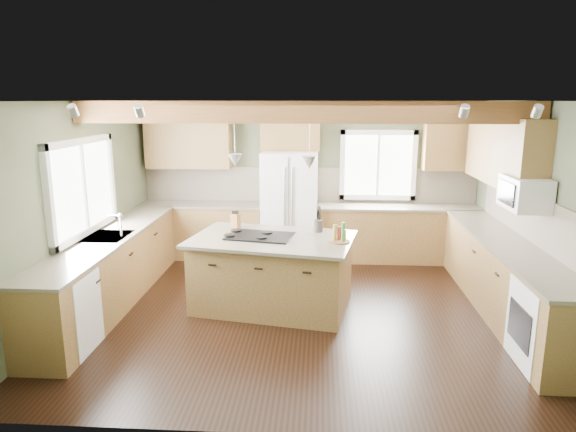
{
  "coord_description": "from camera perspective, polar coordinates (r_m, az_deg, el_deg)",
  "views": [
    {
      "loc": [
        0.19,
        -6.1,
        2.62
      ],
      "look_at": [
        -0.21,
        0.3,
        1.16
      ],
      "focal_mm": 32.0,
      "sensor_mm": 36.0,
      "label": 1
    }
  ],
  "objects": [
    {
      "name": "floor",
      "position": [
        6.64,
        1.7,
        -10.39
      ],
      "size": [
        5.6,
        5.6,
        0.0
      ],
      "primitive_type": "plane",
      "color": "black",
      "rests_on": "ground"
    },
    {
      "name": "ceiling",
      "position": [
        6.1,
        1.86,
        12.66
      ],
      "size": [
        5.6,
        5.6,
        0.0
      ],
      "primitive_type": "plane",
      "rotation": [
        3.14,
        0.0,
        0.0
      ],
      "color": "silver",
      "rests_on": "wall_back"
    },
    {
      "name": "wall_back",
      "position": [
        8.7,
        2.31,
        4.12
      ],
      "size": [
        5.6,
        0.0,
        5.6
      ],
      "primitive_type": "plane",
      "rotation": [
        1.57,
        0.0,
        0.0
      ],
      "color": "#414833",
      "rests_on": "ground"
    },
    {
      "name": "wall_left",
      "position": [
        6.92,
        -22.08,
        0.9
      ],
      "size": [
        0.0,
        5.0,
        5.0
      ],
      "primitive_type": "plane",
      "rotation": [
        1.57,
        0.0,
        1.57
      ],
      "color": "#414833",
      "rests_on": "ground"
    },
    {
      "name": "wall_right",
      "position": [
        6.77,
        26.21,
        0.26
      ],
      "size": [
        0.0,
        5.0,
        5.0
      ],
      "primitive_type": "plane",
      "rotation": [
        1.57,
        0.0,
        -1.57
      ],
      "color": "#414833",
      "rests_on": "ground"
    },
    {
      "name": "ceiling_beam",
      "position": [
        6.21,
        1.88,
        11.46
      ],
      "size": [
        5.55,
        0.26,
        0.26
      ],
      "primitive_type": "cube",
      "color": "brown",
      "rests_on": "ceiling"
    },
    {
      "name": "soffit_trim",
      "position": [
        8.5,
        2.37,
        12.3
      ],
      "size": [
        5.55,
        0.2,
        0.1
      ],
      "primitive_type": "cube",
      "color": "brown",
      "rests_on": "ceiling"
    },
    {
      "name": "backsplash_back",
      "position": [
        8.7,
        2.31,
        3.52
      ],
      "size": [
        5.58,
        0.03,
        0.58
      ],
      "primitive_type": "cube",
      "color": "brown",
      "rests_on": "wall_back"
    },
    {
      "name": "backsplash_right",
      "position": [
        6.82,
        25.86,
        -0.38
      ],
      "size": [
        0.03,
        3.7,
        0.58
      ],
      "primitive_type": "cube",
      "color": "brown",
      "rests_on": "wall_right"
    },
    {
      "name": "base_cab_back_left",
      "position": [
        8.81,
        -9.51,
        -1.66
      ],
      "size": [
        2.02,
        0.6,
        0.88
      ],
      "primitive_type": "cube",
      "color": "brown",
      "rests_on": "floor"
    },
    {
      "name": "counter_back_left",
      "position": [
        8.71,
        -9.62,
        1.27
      ],
      "size": [
        2.06,
        0.64,
        0.04
      ],
      "primitive_type": "cube",
      "color": "#4C4438",
      "rests_on": "base_cab_back_left"
    },
    {
      "name": "base_cab_back_right",
      "position": [
        8.68,
        12.1,
        -1.99
      ],
      "size": [
        2.62,
        0.6,
        0.88
      ],
      "primitive_type": "cube",
      "color": "brown",
      "rests_on": "floor"
    },
    {
      "name": "counter_back_right",
      "position": [
        8.58,
        12.25,
        0.98
      ],
      "size": [
        2.66,
        0.64,
        0.04
      ],
      "primitive_type": "cube",
      "color": "#4C4438",
      "rests_on": "base_cab_back_right"
    },
    {
      "name": "base_cab_left",
      "position": [
        7.06,
        -19.11,
        -5.87
      ],
      "size": [
        0.6,
        3.7,
        0.88
      ],
      "primitive_type": "cube",
      "color": "brown",
      "rests_on": "floor"
    },
    {
      "name": "counter_left",
      "position": [
        6.93,
        -19.39,
        -2.26
      ],
      "size": [
        0.64,
        3.74,
        0.04
      ],
      "primitive_type": "cube",
      "color": "#4C4438",
      "rests_on": "base_cab_left"
    },
    {
      "name": "base_cab_right",
      "position": [
        6.92,
        23.04,
        -6.57
      ],
      "size": [
        0.6,
        3.7,
        0.88
      ],
      "primitive_type": "cube",
      "color": "brown",
      "rests_on": "floor"
    },
    {
      "name": "counter_right",
      "position": [
        6.79,
        23.38,
        -2.9
      ],
      "size": [
        0.64,
        3.74,
        0.04
      ],
      "primitive_type": "cube",
      "color": "#4C4438",
      "rests_on": "base_cab_right"
    },
    {
      "name": "upper_cab_back_left",
      "position": [
        8.73,
        -10.99,
        8.22
      ],
      "size": [
        1.4,
        0.35,
        0.9
      ],
      "primitive_type": "cube",
      "color": "brown",
      "rests_on": "wall_back"
    },
    {
      "name": "upper_cab_over_fridge",
      "position": [
        8.45,
        0.28,
        9.66
      ],
      "size": [
        0.96,
        0.35,
        0.7
      ],
      "primitive_type": "cube",
      "color": "brown",
      "rests_on": "wall_back"
    },
    {
      "name": "upper_cab_right",
      "position": [
        7.44,
        22.85,
        6.69
      ],
      "size": [
        0.35,
        2.2,
        0.9
      ],
      "primitive_type": "cube",
      "color": "brown",
      "rests_on": "wall_right"
    },
    {
      "name": "upper_cab_back_corner",
      "position": [
        8.71,
        17.78,
        7.83
      ],
      "size": [
        0.9,
        0.35,
        0.9
      ],
      "primitive_type": "cube",
      "color": "brown",
      "rests_on": "wall_back"
    },
    {
      "name": "window_left",
      "position": [
        6.91,
        -21.92,
        3.02
      ],
      "size": [
        0.04,
        1.6,
        1.05
      ],
      "primitive_type": "cube",
      "color": "white",
      "rests_on": "wall_left"
    },
    {
      "name": "window_back",
      "position": [
        8.7,
        9.96,
        5.59
      ],
      "size": [
        1.1,
        0.04,
        1.0
      ],
      "primitive_type": "cube",
      "color": "white",
      "rests_on": "wall_back"
    },
    {
      "name": "sink",
      "position": [
        6.93,
        -19.39,
        -2.22
      ],
      "size": [
        0.5,
        0.65,
        0.03
      ],
      "primitive_type": "cube",
      "color": "#262628",
      "rests_on": "counter_left"
    },
    {
      "name": "faucet",
      "position": [
        6.83,
        -18.09,
        -1.09
      ],
      "size": [
        0.02,
        0.02,
        0.28
      ],
      "primitive_type": "cylinder",
      "color": "#B2B2B7",
      "rests_on": "sink"
    },
    {
      "name": "dishwasher",
      "position": [
        5.96,
        -23.81,
        -9.86
      ],
      "size": [
        0.6,
        0.6,
        0.84
      ],
      "primitive_type": "cube",
      "color": "white",
      "rests_on": "floor"
    },
    {
      "name": "oven",
      "position": [
        5.8,
        27.17,
        -10.84
      ],
      "size": [
        0.6,
        0.72,
        0.84
      ],
      "primitive_type": "cube",
      "color": "white",
      "rests_on": "floor"
    },
    {
      "name": "microwave",
      "position": [
        6.59,
        24.82,
        2.32
      ],
      "size": [
        0.4,
        0.7,
        0.38
      ],
      "primitive_type": "cube",
      "color": "white",
      "rests_on": "wall_right"
    },
    {
      "name": "pendant_left",
      "position": [
        6.42,
        -5.9,
        6.16
      ],
      "size": [
        0.18,
        0.18,
        0.16
      ],
      "primitive_type": "cone",
      "rotation": [
        3.14,
        0.0,
        0.0
      ],
      "color": "#B2B2B7",
      "rests_on": "ceiling"
    },
    {
      "name": "pendant_right",
      "position": [
        6.16,
        2.4,
        5.94
      ],
      "size": [
        0.18,
        0.18,
        0.16
      ],
      "primitive_type": "cone",
      "rotation": [
        3.14,
        0.0,
        0.0
      ],
      "color": "#B2B2B7",
      "rests_on": "ceiling"
    },
    {
      "name": "refrigerator",
      "position": [
        8.41,
        0.19,
        1.05
      ],
      "size": [
        0.9,
        0.74,
        1.8
      ],
      "primitive_type": "cube",
      "color": "white",
      "rests_on": "floor"
    },
    {
      "name": "island",
      "position": [
        6.6,
        -1.74,
        -6.44
      ],
      "size": [
        2.06,
        1.47,
        0.88
      ],
      "primitive_type": "cube",
      "rotation": [
        0.0,
        0.0,
        -0.18
      ],
      "color": "brown",
      "rests_on": "floor"
    },
    {
      "name": "island_top",
      "position": [
        6.46,
        -1.77,
        -2.59
      ],
      "size": [
        2.2,
        1.62,
        0.04
      ],
      "primitive_type": "cube",
      "rotation": [
        0.0,
        0.0,
        -0.18
      ],
      "color": "#4C4438",
      "rests_on": "island"
    },
    {
      "name": "cooktop",
      "position": [
        6.5,
        -3.1,
        -2.24
      ],
      "size": [
        0.9,
        0.68,
        0.02
      ],
      "primitive_type": "cube",
      "rotation": [
        0.0,
        0.0,
        -0.18
      ],
      "color": "black",
      "rests_on": "island_top"
    },
    {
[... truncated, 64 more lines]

